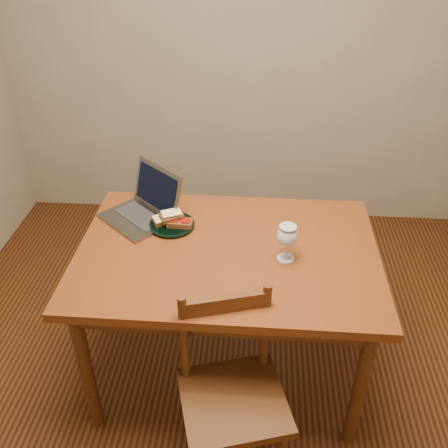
# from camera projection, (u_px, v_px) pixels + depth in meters

# --- Properties ---
(floor) EXTENTS (3.20, 3.20, 0.02)m
(floor) POSITION_uv_depth(u_px,v_px,m) (225.00, 384.00, 2.48)
(floor) COLOR black
(floor) RESTS_ON ground
(back_wall) EXTENTS (3.20, 0.02, 2.60)m
(back_wall) POSITION_uv_depth(u_px,v_px,m) (245.00, 32.00, 3.08)
(back_wall) COLOR gray
(back_wall) RESTS_ON floor
(table) EXTENTS (1.30, 0.90, 0.74)m
(table) POSITION_uv_depth(u_px,v_px,m) (227.00, 265.00, 2.20)
(table) COLOR #52240D
(table) RESTS_ON floor
(chair) EXTENTS (0.48, 0.47, 0.42)m
(chair) POSITION_uv_depth(u_px,v_px,m) (232.00, 388.00, 1.90)
(chair) COLOR #421D0D
(chair) RESTS_ON floor
(plate) EXTENTS (0.21, 0.21, 0.02)m
(plate) POSITION_uv_depth(u_px,v_px,m) (172.00, 225.00, 2.30)
(plate) COLOR black
(plate) RESTS_ON table
(sandwich_cheese) EXTENTS (0.12, 0.10, 0.03)m
(sandwich_cheese) POSITION_uv_depth(u_px,v_px,m) (165.00, 219.00, 2.29)
(sandwich_cheese) COLOR #381E0C
(sandwich_cheese) RESTS_ON plate
(sandwich_tomato) EXTENTS (0.12, 0.07, 0.03)m
(sandwich_tomato) POSITION_uv_depth(u_px,v_px,m) (180.00, 222.00, 2.27)
(sandwich_tomato) COLOR #381E0C
(sandwich_tomato) RESTS_ON plate
(sandwich_top) EXTENTS (0.12, 0.10, 0.03)m
(sandwich_top) POSITION_uv_depth(u_px,v_px,m) (172.00, 216.00, 2.27)
(sandwich_top) COLOR #381E0C
(sandwich_top) RESTS_ON plate
(milk_glass) EXTENTS (0.09, 0.09, 0.17)m
(milk_glass) POSITION_uv_depth(u_px,v_px,m) (287.00, 243.00, 2.05)
(milk_glass) COLOR white
(milk_glass) RESTS_ON table
(laptop) EXTENTS (0.43, 0.42, 0.23)m
(laptop) POSITION_uv_depth(u_px,v_px,m) (146.00, 205.00, 2.35)
(laptop) COLOR slate
(laptop) RESTS_ON table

